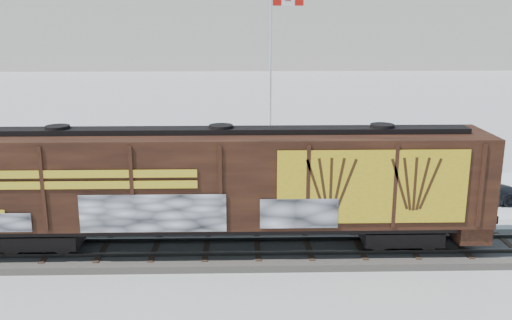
{
  "coord_description": "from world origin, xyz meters",
  "views": [
    {
      "loc": [
        -2.59,
        -20.78,
        9.13
      ],
      "look_at": [
        -1.98,
        3.0,
        3.06
      ],
      "focal_mm": 40.0,
      "sensor_mm": 36.0,
      "label": 1
    }
  ],
  "objects_px": {
    "hopper_railcar": "(222,181)",
    "car_white": "(382,175)",
    "flagpole": "(272,105)",
    "car_dark": "(475,189)",
    "car_silver": "(182,192)"
  },
  "relations": [
    {
      "from": "hopper_railcar",
      "to": "car_white",
      "type": "height_order",
      "value": "hopper_railcar"
    },
    {
      "from": "hopper_railcar",
      "to": "flagpole",
      "type": "bearing_deg",
      "value": 78.43
    },
    {
      "from": "car_dark",
      "to": "flagpole",
      "type": "bearing_deg",
      "value": 59.87
    },
    {
      "from": "flagpole",
      "to": "car_dark",
      "type": "height_order",
      "value": "flagpole"
    },
    {
      "from": "hopper_railcar",
      "to": "car_silver",
      "type": "height_order",
      "value": "hopper_railcar"
    },
    {
      "from": "hopper_railcar",
      "to": "car_dark",
      "type": "xyz_separation_m",
      "value": [
        12.39,
        6.12,
        -2.33
      ]
    },
    {
      "from": "hopper_railcar",
      "to": "flagpole",
      "type": "height_order",
      "value": "flagpole"
    },
    {
      "from": "hopper_railcar",
      "to": "flagpole",
      "type": "distance_m",
      "value": 12.92
    },
    {
      "from": "car_silver",
      "to": "car_dark",
      "type": "distance_m",
      "value": 14.57
    },
    {
      "from": "hopper_railcar",
      "to": "flagpole",
      "type": "relative_size",
      "value": 1.85
    },
    {
      "from": "car_white",
      "to": "car_dark",
      "type": "bearing_deg",
      "value": -101.13
    },
    {
      "from": "flagpole",
      "to": "car_silver",
      "type": "xyz_separation_m",
      "value": [
        -4.75,
        -7.05,
        -3.1
      ]
    },
    {
      "from": "car_white",
      "to": "car_dark",
      "type": "height_order",
      "value": "car_white"
    },
    {
      "from": "car_white",
      "to": "flagpole",
      "type": "bearing_deg",
      "value": 68.88
    },
    {
      "from": "flagpole",
      "to": "car_white",
      "type": "bearing_deg",
      "value": -37.54
    }
  ]
}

